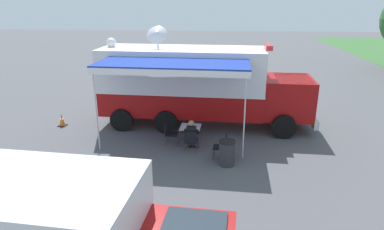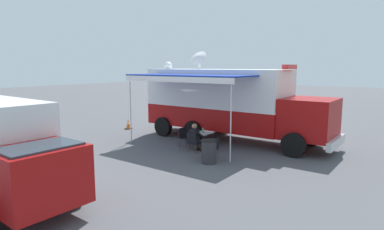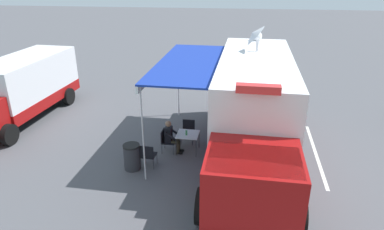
% 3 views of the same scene
% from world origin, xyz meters
% --- Properties ---
extents(ground_plane, '(100.00, 100.00, 0.00)m').
position_xyz_m(ground_plane, '(0.00, 0.00, 0.00)').
color(ground_plane, '#515156').
extents(lot_stripe, '(0.30, 4.80, 0.01)m').
position_xyz_m(lot_stripe, '(-2.40, 0.12, 0.00)').
color(lot_stripe, silver).
rests_on(lot_stripe, ground).
extents(command_truck, '(5.06, 9.57, 4.53)m').
position_xyz_m(command_truck, '(0.06, 0.75, 1.94)').
color(command_truck, '#9E0F0F').
rests_on(command_truck, ground).
extents(folding_table, '(0.83, 0.83, 0.73)m').
position_xyz_m(folding_table, '(2.34, 0.58, 0.67)').
color(folding_table, silver).
rests_on(folding_table, ground).
extents(water_bottle, '(0.07, 0.07, 0.22)m').
position_xyz_m(water_bottle, '(2.38, 0.68, 0.83)').
color(water_bottle, '#3F9959').
rests_on(water_bottle, folding_table).
extents(folding_chair_at_table, '(0.50, 0.50, 0.87)m').
position_xyz_m(folding_chair_at_table, '(3.14, 0.68, 0.51)').
color(folding_chair_at_table, black).
rests_on(folding_chair_at_table, ground).
extents(folding_chair_beside_table, '(0.50, 0.50, 0.87)m').
position_xyz_m(folding_chair_beside_table, '(2.45, -0.27, 0.51)').
color(folding_chair_beside_table, black).
rests_on(folding_chair_beside_table, ground).
extents(folding_chair_spare_by_truck, '(0.51, 0.51, 0.87)m').
position_xyz_m(folding_chair_spare_by_truck, '(3.54, 1.87, 0.51)').
color(folding_chair_spare_by_truck, black).
rests_on(folding_chair_spare_by_truck, ground).
extents(seated_responder, '(0.67, 0.57, 1.25)m').
position_xyz_m(seated_responder, '(2.95, 0.68, 0.65)').
color(seated_responder, black).
rests_on(seated_responder, ground).
extents(trash_bin, '(0.57, 0.57, 0.91)m').
position_xyz_m(trash_bin, '(4.05, 2.02, 0.46)').
color(trash_bin, '#2D2D33').
rests_on(trash_bin, ground).
extents(traffic_cone, '(0.36, 0.36, 0.58)m').
position_xyz_m(traffic_cone, '(0.83, -5.49, 0.28)').
color(traffic_cone, black).
rests_on(traffic_cone, ground).
extents(car_behind_truck, '(2.09, 4.24, 1.76)m').
position_xyz_m(car_behind_truck, '(-8.72, -2.60, 0.88)').
color(car_behind_truck, silver).
rests_on(car_behind_truck, ground).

